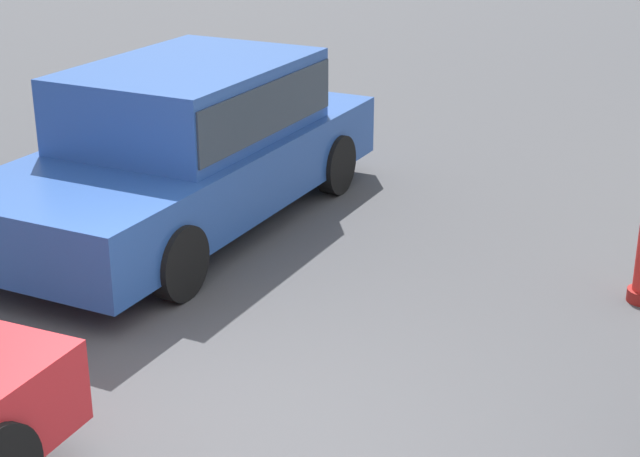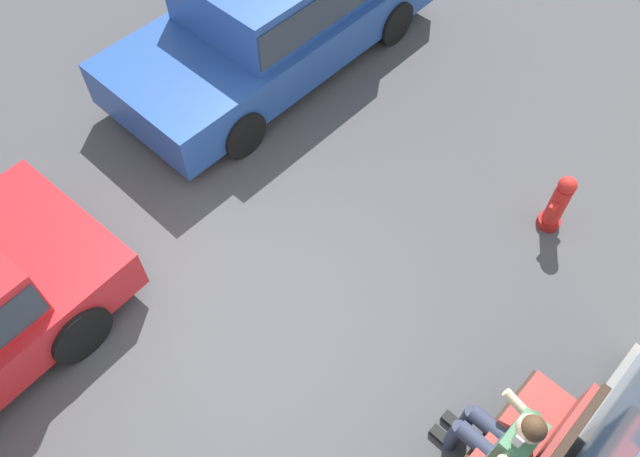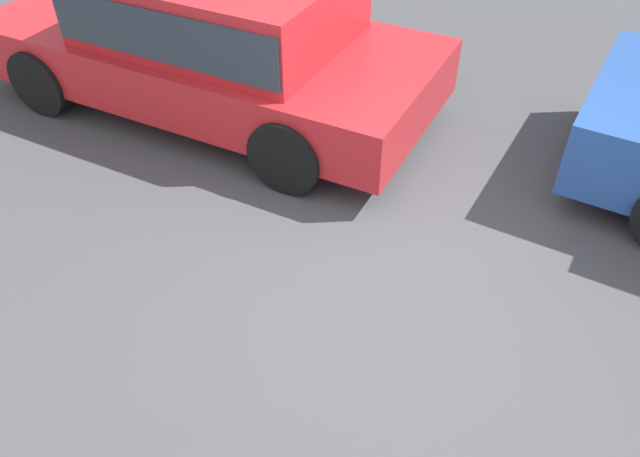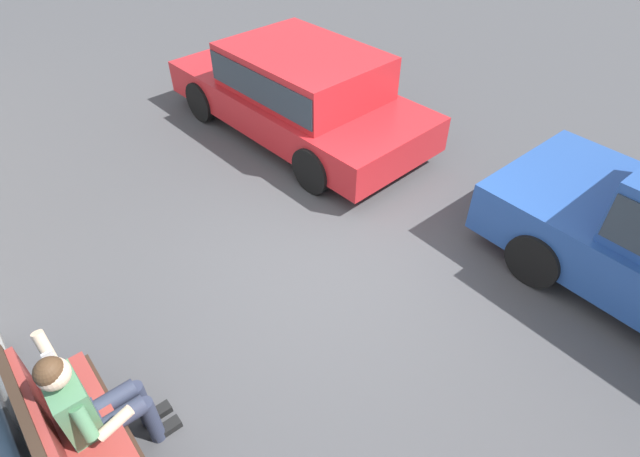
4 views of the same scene
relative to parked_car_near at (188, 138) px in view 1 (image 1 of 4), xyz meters
The scene contains 2 objects.
ground_plane 4.10m from the parked_car_near, 39.36° to the left, with size 60.00×60.00×0.00m, color #424244.
parked_car_near is the anchor object (origin of this frame).
Camera 1 is at (4.22, 2.60, 3.37)m, focal length 55.00 mm.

